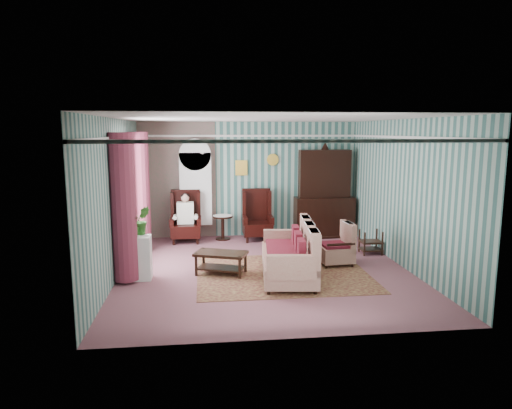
{
  "coord_description": "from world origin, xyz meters",
  "views": [
    {
      "loc": [
        -1.15,
        -8.49,
        2.68
      ],
      "look_at": [
        -0.1,
        0.6,
        1.19
      ],
      "focal_mm": 32.0,
      "sensor_mm": 36.0,
      "label": 1
    }
  ],
  "objects": [
    {
      "name": "seated_woman",
      "position": [
        -1.6,
        2.45,
        0.59
      ],
      "size": [
        0.44,
        0.4,
        1.18
      ],
      "primitive_type": null,
      "color": "beige",
      "rests_on": "floor"
    },
    {
      "name": "floor",
      "position": [
        0.0,
        0.0,
        0.0
      ],
      "size": [
        6.0,
        6.0,
        0.0
      ],
      "primitive_type": "plane",
      "color": "#844D57",
      "rests_on": "ground"
    },
    {
      "name": "potted_plant_a",
      "position": [
        -2.45,
        -0.42,
        1.0
      ],
      "size": [
        0.38,
        0.33,
        0.4
      ],
      "primitive_type": "imported",
      "rotation": [
        0.0,
        0.0,
        0.07
      ],
      "color": "#23571B",
      "rests_on": "plant_stand"
    },
    {
      "name": "wingback_right",
      "position": [
        0.15,
        2.45,
        0.62
      ],
      "size": [
        0.76,
        0.8,
        1.25
      ],
      "primitive_type": "cube",
      "color": "black",
      "rests_on": "floor"
    },
    {
      "name": "room_shell",
      "position": [
        -0.62,
        0.18,
        2.01
      ],
      "size": [
        5.53,
        6.02,
        2.91
      ],
      "color": "#36625B",
      "rests_on": "ground"
    },
    {
      "name": "plant_stand",
      "position": [
        -2.4,
        -0.3,
        0.4
      ],
      "size": [
        0.55,
        0.35,
        0.8
      ],
      "primitive_type": "cube",
      "color": "white",
      "rests_on": "floor"
    },
    {
      "name": "sofa",
      "position": [
        0.36,
        -0.51,
        0.51
      ],
      "size": [
        1.2,
        2.16,
        1.02
      ],
      "primitive_type": "cube",
      "rotation": [
        0.0,
        0.0,
        1.46
      ],
      "color": "#BAAB90",
      "rests_on": "floor"
    },
    {
      "name": "floral_armchair",
      "position": [
        1.46,
        0.2,
        0.44
      ],
      "size": [
        0.78,
        0.76,
        0.88
      ],
      "primitive_type": "cube",
      "rotation": [
        0.0,
        0.0,
        1.65
      ],
      "color": "beige",
      "rests_on": "floor"
    },
    {
      "name": "coffee_table",
      "position": [
        -0.85,
        -0.17,
        0.21
      ],
      "size": [
        1.07,
        0.81,
        0.42
      ],
      "primitive_type": "cube",
      "rotation": [
        0.0,
        0.0,
        -0.35
      ],
      "color": "black",
      "rests_on": "floor"
    },
    {
      "name": "round_side_table",
      "position": [
        -0.7,
        2.6,
        0.3
      ],
      "size": [
        0.5,
        0.5,
        0.6
      ],
      "primitive_type": "cylinder",
      "color": "black",
      "rests_on": "floor"
    },
    {
      "name": "dresser_hutch",
      "position": [
        1.9,
        2.72,
        1.18
      ],
      "size": [
        1.5,
        0.56,
        2.36
      ],
      "primitive_type": "cube",
      "color": "black",
      "rests_on": "floor"
    },
    {
      "name": "nest_table",
      "position": [
        2.47,
        0.9,
        0.27
      ],
      "size": [
        0.45,
        0.38,
        0.54
      ],
      "primitive_type": "cube",
      "color": "black",
      "rests_on": "floor"
    },
    {
      "name": "rug",
      "position": [
        0.3,
        -0.3,
        0.01
      ],
      "size": [
        3.2,
        2.6,
        0.01
      ],
      "primitive_type": "cube",
      "color": "#4D2219",
      "rests_on": "floor"
    },
    {
      "name": "wingback_left",
      "position": [
        -1.6,
        2.45,
        0.62
      ],
      "size": [
        0.76,
        0.8,
        1.25
      ],
      "primitive_type": "cube",
      "color": "black",
      "rests_on": "floor"
    },
    {
      "name": "potted_plant_b",
      "position": [
        -2.28,
        -0.16,
        1.06
      ],
      "size": [
        0.35,
        0.32,
        0.52
      ],
      "primitive_type": "imported",
      "rotation": [
        0.0,
        0.0,
        0.34
      ],
      "color": "#1B571E",
      "rests_on": "plant_stand"
    },
    {
      "name": "bookcase",
      "position": [
        -1.35,
        2.84,
        1.12
      ],
      "size": [
        0.8,
        0.28,
        2.24
      ],
      "primitive_type": "cube",
      "color": "silver",
      "rests_on": "floor"
    },
    {
      "name": "potted_plant_c",
      "position": [
        -2.44,
        -0.3,
        1.0
      ],
      "size": [
        0.28,
        0.28,
        0.4
      ],
      "primitive_type": "imported",
      "rotation": [
        0.0,
        0.0,
        -0.28
      ],
      "color": "#244D18",
      "rests_on": "plant_stand"
    }
  ]
}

